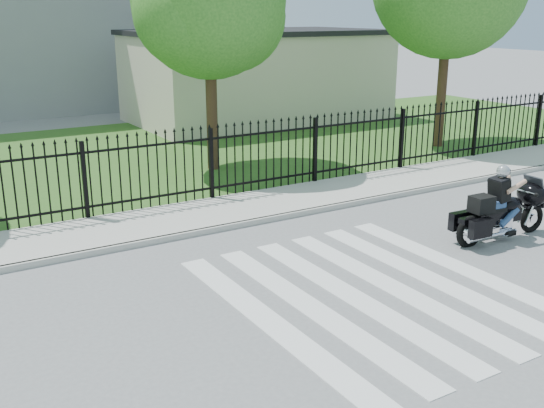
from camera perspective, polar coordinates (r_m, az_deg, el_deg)
ground at (r=10.67m, az=9.01°, el=-7.77°), size 120.00×120.00×0.00m
crosswalk at (r=10.67m, az=9.02°, el=-7.74°), size 5.00×5.50×0.01m
sidewalk at (r=14.55m, az=-3.66°, el=-0.56°), size 40.00×2.00×0.12m
curb at (r=13.71m, az=-1.72°, el=-1.63°), size 40.00×0.12×0.12m
grass_strip at (r=20.83m, az=-12.65°, el=4.27°), size 40.00×12.00×0.02m
iron_fence at (r=15.19m, az=-5.47°, el=3.45°), size 26.00×0.04×1.80m
tree_mid at (r=18.14m, az=-5.69°, el=17.60°), size 4.20×4.20×6.78m
building_low at (r=27.03m, az=-1.35°, el=11.23°), size 10.00×6.00×3.50m
building_low_roof at (r=26.91m, az=-1.38°, el=15.15°), size 10.20×6.20×0.20m
motorcycle_rider at (r=13.45m, az=19.82°, el=-0.40°), size 2.39×0.77×1.58m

